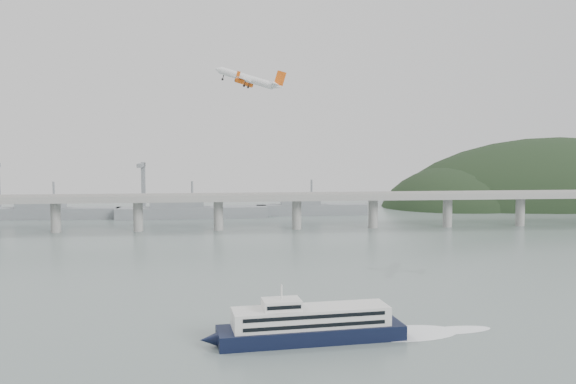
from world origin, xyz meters
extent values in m
plane|color=slate|center=(0.00, 0.00, 0.00)|extent=(900.00, 900.00, 0.00)
cube|color=gray|center=(0.00, 200.00, 20.00)|extent=(800.00, 22.00, 2.20)
cube|color=gray|center=(0.00, 189.50, 22.00)|extent=(800.00, 0.60, 1.80)
cube|color=gray|center=(0.00, 210.50, 22.00)|extent=(800.00, 0.60, 1.80)
cylinder|color=gray|center=(-130.00, 200.00, 9.50)|extent=(6.00, 6.00, 21.00)
cylinder|color=gray|center=(-80.00, 200.00, 9.50)|extent=(6.00, 6.00, 21.00)
cylinder|color=gray|center=(-30.00, 200.00, 9.50)|extent=(6.00, 6.00, 21.00)
cylinder|color=gray|center=(20.00, 200.00, 9.50)|extent=(6.00, 6.00, 21.00)
cylinder|color=gray|center=(70.00, 200.00, 9.50)|extent=(6.00, 6.00, 21.00)
cylinder|color=gray|center=(120.00, 200.00, 9.50)|extent=(6.00, 6.00, 21.00)
cylinder|color=gray|center=(170.00, 200.00, 9.50)|extent=(6.00, 6.00, 21.00)
ellipsoid|color=black|center=(270.00, 330.00, -18.00)|extent=(320.00, 150.00, 156.00)
ellipsoid|color=black|center=(175.00, 320.00, -12.00)|extent=(140.00, 110.00, 96.00)
cube|color=slate|center=(-150.00, 270.00, 4.00)|extent=(95.67, 20.15, 8.00)
cube|color=slate|center=(-159.50, 270.00, 12.00)|extent=(33.90, 15.02, 8.00)
cylinder|color=slate|center=(-150.00, 270.00, 20.00)|extent=(1.60, 1.60, 14.00)
cube|color=slate|center=(-50.00, 265.00, 4.00)|extent=(110.55, 21.43, 8.00)
cube|color=slate|center=(-61.00, 265.00, 12.00)|extent=(39.01, 16.73, 8.00)
cylinder|color=slate|center=(-50.00, 265.00, 20.00)|extent=(1.60, 1.60, 14.00)
cube|color=slate|center=(40.00, 275.00, 4.00)|extent=(85.00, 13.60, 8.00)
cube|color=slate|center=(31.50, 275.00, 12.00)|extent=(29.75, 11.90, 8.00)
cylinder|color=slate|center=(40.00, 275.00, 20.00)|extent=(1.60, 1.60, 14.00)
cube|color=slate|center=(-90.00, 300.00, 20.00)|extent=(3.00, 3.00, 40.00)
cube|color=slate|center=(-90.00, 290.00, 38.00)|extent=(3.00, 28.00, 3.00)
cube|color=black|center=(-0.85, -19.04, 2.11)|extent=(53.86, 18.28, 4.22)
cone|color=black|center=(-29.20, -22.11, 2.11)|extent=(5.70, 4.77, 4.22)
cube|color=silver|center=(-0.85, -19.04, 6.86)|extent=(45.24, 15.27, 5.28)
cube|color=black|center=(-0.28, -24.35, 8.24)|extent=(39.92, 4.48, 1.06)
cube|color=black|center=(-0.28, -24.35, 5.70)|extent=(39.92, 4.48, 1.06)
cube|color=black|center=(-1.42, -13.74, 8.24)|extent=(39.92, 4.48, 1.06)
cube|color=black|center=(-1.42, -13.74, 5.70)|extent=(39.92, 4.48, 1.06)
cube|color=silver|center=(-9.25, -19.95, 10.88)|extent=(11.29, 8.49, 2.75)
cube|color=black|center=(-8.85, -23.68, 10.88)|extent=(9.46, 1.15, 1.06)
cylinder|color=silver|center=(-9.25, -19.95, 14.26)|extent=(0.58, 0.58, 4.22)
ellipsoid|color=white|center=(28.55, -15.86, 0.05)|extent=(31.88, 18.39, 0.21)
ellipsoid|color=white|center=(43.25, -14.28, 0.05)|extent=(23.50, 10.01, 0.21)
cylinder|color=white|center=(-14.64, 106.72, 86.08)|extent=(25.94, 15.95, 11.59)
cone|color=white|center=(-28.35, 113.04, 90.73)|extent=(5.93, 5.35, 4.61)
cone|color=white|center=(-0.36, 100.16, 81.75)|extent=(6.66, 5.47, 4.90)
cube|color=white|center=(-14.07, 106.40, 84.84)|extent=(17.95, 32.66, 3.46)
cube|color=white|center=(-1.02, 100.50, 82.70)|extent=(7.60, 12.10, 1.76)
cube|color=#EC5910|center=(0.78, 99.86, 85.51)|extent=(5.85, 2.58, 7.45)
cylinder|color=#EC5910|center=(-13.56, 112.05, 83.69)|extent=(5.16, 4.15, 3.43)
cylinder|color=black|center=(-15.36, 112.88, 84.30)|extent=(1.87, 2.40, 2.28)
cube|color=white|center=(-13.27, 111.98, 84.63)|extent=(2.58, 1.30, 1.87)
cylinder|color=#EC5910|center=(-17.95, 102.14, 84.23)|extent=(5.16, 4.15, 3.43)
cylinder|color=black|center=(-19.75, 102.97, 84.84)|extent=(1.87, 2.40, 2.28)
cube|color=white|center=(-17.66, 102.06, 85.18)|extent=(2.58, 1.30, 1.87)
cylinder|color=black|center=(-13.55, 108.88, 83.02)|extent=(1.14, 0.65, 2.38)
cylinder|color=black|center=(-13.86, 108.96, 81.98)|extent=(1.42, 0.88, 1.38)
cylinder|color=black|center=(-15.62, 104.19, 83.28)|extent=(1.14, 0.65, 2.38)
cylinder|color=black|center=(-15.94, 104.27, 82.24)|extent=(1.42, 0.88, 1.38)
cylinder|color=black|center=(-25.72, 111.67, 86.93)|extent=(1.14, 0.65, 2.38)
cylinder|color=black|center=(-26.03, 111.75, 85.90)|extent=(1.42, 0.88, 1.38)
cube|color=#EC5910|center=(-5.23, 120.84, 84.55)|extent=(2.14, 0.99, 2.74)
cube|color=#EC5910|center=(-18.80, 90.19, 86.23)|extent=(2.14, 0.99, 2.74)
camera|label=1|loc=(-23.91, -185.86, 56.11)|focal=38.00mm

